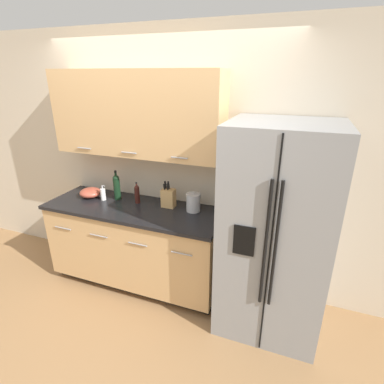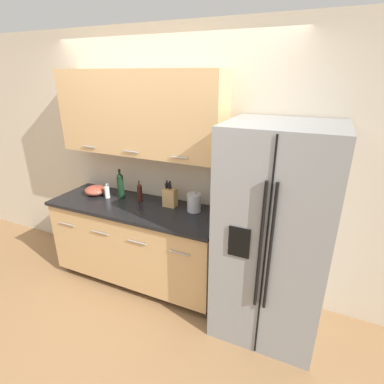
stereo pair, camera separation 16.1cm
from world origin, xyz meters
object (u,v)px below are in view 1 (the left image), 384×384
at_px(soap_dispenser, 103,194).
at_px(oil_bottle, 137,194).
at_px(mixing_bowl, 90,193).
at_px(refrigerator, 275,232).
at_px(knife_block, 168,198).
at_px(steel_canister, 193,202).
at_px(wine_bottle, 117,187).

height_order(soap_dispenser, oil_bottle, oil_bottle).
distance_m(oil_bottle, mixing_bowl, 0.57).
height_order(refrigerator, mixing_bowl, refrigerator).
relative_size(refrigerator, oil_bottle, 8.09).
bearing_deg(knife_block, mixing_bowl, -175.77).
xyz_separation_m(refrigerator, oil_bottle, (-1.42, 0.17, 0.09)).
bearing_deg(oil_bottle, steel_canister, 1.81).
height_order(knife_block, mixing_bowl, knife_block).
relative_size(knife_block, steel_canister, 1.37).
bearing_deg(refrigerator, wine_bottle, 173.83).
xyz_separation_m(oil_bottle, steel_canister, (0.62, 0.02, -0.01)).
bearing_deg(oil_bottle, wine_bottle, 177.23).
relative_size(refrigerator, steel_canister, 9.35).
bearing_deg(mixing_bowl, soap_dispenser, -5.97).
xyz_separation_m(knife_block, mixing_bowl, (-0.91, -0.07, -0.05)).
height_order(wine_bottle, oil_bottle, wine_bottle).
bearing_deg(steel_canister, soap_dispenser, -175.41).
bearing_deg(soap_dispenser, wine_bottle, 28.99).
bearing_deg(mixing_bowl, steel_canister, 2.98).
bearing_deg(knife_block, refrigerator, -10.22).
distance_m(wine_bottle, oil_bottle, 0.25).
xyz_separation_m(wine_bottle, mixing_bowl, (-0.31, -0.05, -0.09)).
bearing_deg(steel_canister, knife_block, 178.76).
xyz_separation_m(soap_dispenser, oil_bottle, (0.38, 0.06, 0.04)).
bearing_deg(steel_canister, refrigerator, -13.13).
relative_size(oil_bottle, mixing_bowl, 0.99).
distance_m(refrigerator, steel_canister, 0.83).
bearing_deg(oil_bottle, soap_dispenser, -170.99).
bearing_deg(soap_dispenser, mixing_bowl, 174.03).
xyz_separation_m(refrigerator, soap_dispenser, (-1.80, 0.11, 0.05)).
bearing_deg(mixing_bowl, wine_bottle, 9.83).
height_order(wine_bottle, steel_canister, wine_bottle).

